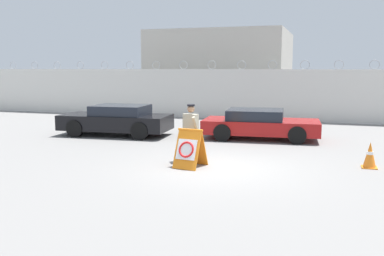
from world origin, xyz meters
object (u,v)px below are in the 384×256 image
object	(u,v)px
barricade_sign	(190,148)
security_guard	(191,130)
parked_car_rear_sedan	(260,124)
traffic_cone_near	(370,155)
parked_car_front_coupe	(117,120)

from	to	relation	value
barricade_sign	security_guard	distance (m)	0.86
parked_car_rear_sedan	barricade_sign	bearing A→B (deg)	-106.15
traffic_cone_near	parked_car_rear_sedan	xyz separation A→B (m)	(-3.60, 3.87, 0.23)
security_guard	traffic_cone_near	bearing A→B (deg)	27.63
security_guard	traffic_cone_near	world-z (taller)	security_guard
traffic_cone_near	barricade_sign	bearing A→B (deg)	-163.12
barricade_sign	security_guard	world-z (taller)	security_guard
barricade_sign	security_guard	xyz separation A→B (m)	(-0.20, 0.75, 0.39)
traffic_cone_near	parked_car_front_coupe	distance (m)	9.67
security_guard	parked_car_rear_sedan	world-z (taller)	security_guard
barricade_sign	parked_car_rear_sedan	bearing A→B (deg)	86.87
barricade_sign	parked_car_front_coupe	xyz separation A→B (m)	(-4.51, 4.42, 0.10)
traffic_cone_near	parked_car_rear_sedan	bearing A→B (deg)	132.94
security_guard	parked_car_front_coupe	size ratio (longest dim) A/B	0.37
parked_car_front_coupe	barricade_sign	bearing A→B (deg)	131.84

